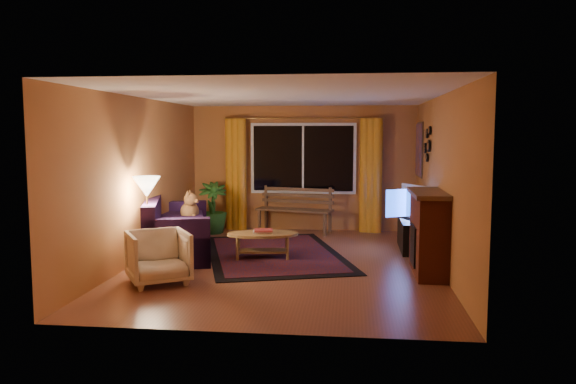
# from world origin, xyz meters

# --- Properties ---
(floor) EXTENTS (4.50, 6.00, 0.02)m
(floor) POSITION_xyz_m (0.00, 0.00, -0.01)
(floor) COLOR brown
(floor) RESTS_ON ground
(ceiling) EXTENTS (4.50, 6.00, 0.02)m
(ceiling) POSITION_xyz_m (0.00, 0.00, 2.51)
(ceiling) COLOR white
(ceiling) RESTS_ON ground
(wall_back) EXTENTS (4.50, 0.02, 2.50)m
(wall_back) POSITION_xyz_m (0.00, 3.01, 1.25)
(wall_back) COLOR #BA753C
(wall_back) RESTS_ON ground
(wall_left) EXTENTS (0.02, 6.00, 2.50)m
(wall_left) POSITION_xyz_m (-2.26, 0.00, 1.25)
(wall_left) COLOR #BA753C
(wall_left) RESTS_ON ground
(wall_right) EXTENTS (0.02, 6.00, 2.50)m
(wall_right) POSITION_xyz_m (2.26, 0.00, 1.25)
(wall_right) COLOR #BA753C
(wall_right) RESTS_ON ground
(window) EXTENTS (2.00, 0.02, 1.30)m
(window) POSITION_xyz_m (0.00, 2.94, 1.45)
(window) COLOR black
(window) RESTS_ON wall_back
(curtain_rod) EXTENTS (3.20, 0.03, 0.03)m
(curtain_rod) POSITION_xyz_m (0.00, 2.90, 2.25)
(curtain_rod) COLOR #BF8C3F
(curtain_rod) RESTS_ON wall_back
(curtain_left) EXTENTS (0.36, 0.36, 2.24)m
(curtain_left) POSITION_xyz_m (-1.35, 2.88, 1.12)
(curtain_left) COLOR orange
(curtain_left) RESTS_ON ground
(curtain_right) EXTENTS (0.36, 0.36, 2.24)m
(curtain_right) POSITION_xyz_m (1.35, 2.88, 1.12)
(curtain_right) COLOR orange
(curtain_right) RESTS_ON ground
(bench) EXTENTS (1.57, 0.79, 0.45)m
(bench) POSITION_xyz_m (-0.14, 2.62, 0.23)
(bench) COLOR #4B3321
(bench) RESTS_ON ground
(potted_plant) EXTENTS (0.71, 0.71, 1.00)m
(potted_plant) POSITION_xyz_m (-1.73, 2.38, 0.50)
(potted_plant) COLOR #235B1E
(potted_plant) RESTS_ON ground
(sofa) EXTENTS (1.57, 2.45, 0.92)m
(sofa) POSITION_xyz_m (-1.82, 0.48, 0.46)
(sofa) COLOR #231135
(sofa) RESTS_ON ground
(dog) EXTENTS (0.51, 0.58, 0.52)m
(dog) POSITION_xyz_m (-1.77, 0.99, 0.72)
(dog) COLOR #9D6A3C
(dog) RESTS_ON sofa
(armchair) EXTENTS (1.00, 0.98, 0.76)m
(armchair) POSITION_xyz_m (-1.51, -1.32, 0.38)
(armchair) COLOR beige
(armchair) RESTS_ON ground
(floor_lamp) EXTENTS (0.28, 0.28, 1.31)m
(floor_lamp) POSITION_xyz_m (-1.98, -0.44, 0.66)
(floor_lamp) COLOR #BF8C3F
(floor_lamp) RESTS_ON ground
(rug) EXTENTS (2.93, 3.73, 0.02)m
(rug) POSITION_xyz_m (-0.26, 0.61, 0.01)
(rug) COLOR #5F1304
(rug) RESTS_ON ground
(coffee_table) EXTENTS (1.27, 1.27, 0.41)m
(coffee_table) POSITION_xyz_m (-0.40, 0.28, 0.20)
(coffee_table) COLOR #9F743D
(coffee_table) RESTS_ON ground
(tv_console) EXTENTS (0.42, 1.23, 0.51)m
(tv_console) POSITION_xyz_m (2.00, 1.22, 0.25)
(tv_console) COLOR black
(tv_console) RESTS_ON ground
(television) EXTENTS (0.56, 0.95, 0.58)m
(television) POSITION_xyz_m (2.00, 1.22, 0.80)
(television) COLOR black
(television) RESTS_ON tv_console
(fireplace) EXTENTS (0.40, 1.20, 1.10)m
(fireplace) POSITION_xyz_m (2.05, -0.40, 0.55)
(fireplace) COLOR maroon
(fireplace) RESTS_ON ground
(mirror_cluster) EXTENTS (0.06, 0.60, 0.56)m
(mirror_cluster) POSITION_xyz_m (2.21, 1.30, 1.80)
(mirror_cluster) COLOR black
(mirror_cluster) RESTS_ON wall_right
(painting) EXTENTS (0.04, 0.76, 0.96)m
(painting) POSITION_xyz_m (2.22, 2.45, 1.65)
(painting) COLOR #D04D0C
(painting) RESTS_ON wall_right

